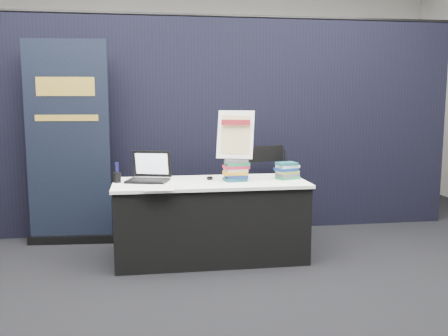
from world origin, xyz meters
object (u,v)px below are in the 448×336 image
info_sign (235,135)px  stacking_chair (269,189)px  pullup_banner (69,155)px  laptop (147,174)px  display_table (210,220)px  book_stack_tall (236,170)px  book_stack_short (287,171)px

info_sign → stacking_chair: 0.92m
info_sign → stacking_chair: size_ratio=0.46×
info_sign → pullup_banner: bearing=177.4°
pullup_banner → laptop: bearing=-34.3°
display_table → laptop: laptop is taller
laptop → stacking_chair: bearing=35.0°
laptop → book_stack_tall: bearing=9.2°
pullup_banner → stacking_chair: (2.09, -0.21, -0.38)m
info_sign → book_stack_short: bearing=21.3°
book_stack_tall → pullup_banner: pullup_banner is taller
laptop → book_stack_tall: laptop is taller
info_sign → pullup_banner: size_ratio=0.22×
pullup_banner → book_stack_short: bearing=-14.3°
display_table → info_sign: size_ratio=3.85×
stacking_chair → book_stack_tall: bearing=-149.0°
laptop → pullup_banner: bearing=158.1°
book_stack_tall → pullup_banner: 1.79m
book_stack_tall → book_stack_short: 0.51m
book_stack_short → stacking_chair: stacking_chair is taller
book_stack_short → info_sign: 0.61m
pullup_banner → info_sign: bearing=-19.5°
display_table → pullup_banner: 1.67m
display_table → book_stack_tall: bearing=-1.9°
book_stack_tall → info_sign: info_sign is taller
book_stack_tall → pullup_banner: (-1.63, 0.74, 0.08)m
laptop → book_stack_short: size_ratio=1.93×
laptop → info_sign: info_sign is taller
laptop → book_stack_tall: size_ratio=1.91×
book_stack_short → info_sign: (-0.51, -0.00, 0.35)m
info_sign → stacking_chair: (0.46, 0.50, -0.62)m
laptop → info_sign: bearing=11.3°
pullup_banner → stacking_chair: size_ratio=2.10×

